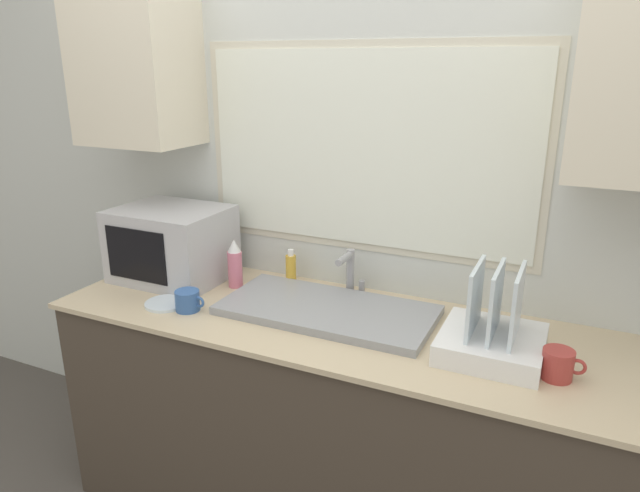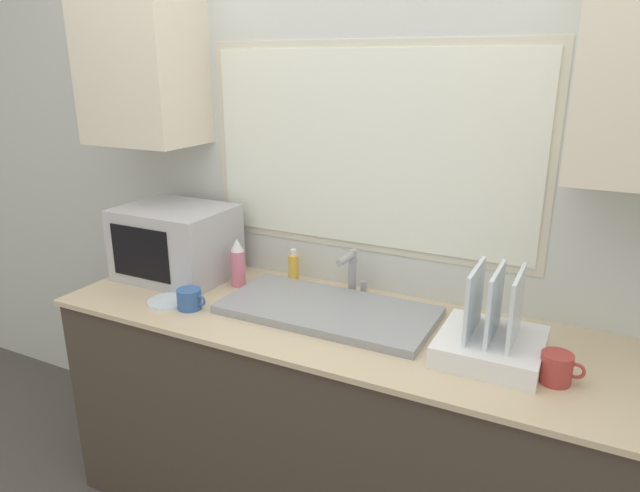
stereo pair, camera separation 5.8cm
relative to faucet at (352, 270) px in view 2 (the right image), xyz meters
name	(u,v)px [view 2 (the right image)]	position (x,y,z in m)	size (l,w,h in m)	color
countertop	(328,422)	(0.01, -0.23, -0.55)	(2.05, 0.68, 0.88)	#42382D
wall_back	(366,167)	(0.01, 0.09, 0.39)	(6.00, 0.38, 2.60)	silver
sink_basin	(328,310)	(-0.01, -0.20, -0.09)	(0.78, 0.38, 0.03)	gray
faucet	(352,270)	(0.00, 0.00, 0.00)	(0.08, 0.14, 0.18)	#99999E
microwave	(176,242)	(-0.75, -0.14, 0.05)	(0.45, 0.36, 0.30)	#B2B2B7
dish_rack	(491,338)	(0.59, -0.26, -0.04)	(0.31, 0.32, 0.29)	white
spray_bottle	(238,263)	(-0.46, -0.12, -0.01)	(0.06, 0.06, 0.20)	#D8728C
soap_bottle	(294,268)	(-0.27, 0.01, -0.04)	(0.04, 0.04, 0.15)	gold
mug_near_sink	(190,299)	(-0.49, -0.39, -0.07)	(0.12, 0.09, 0.08)	#335999
mug_by_rack	(557,368)	(0.79, -0.33, -0.06)	(0.12, 0.09, 0.09)	#A53833
small_plate	(168,301)	(-0.59, -0.39, -0.10)	(0.16, 0.16, 0.01)	silver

